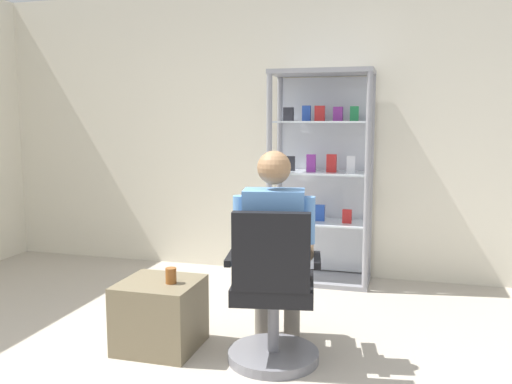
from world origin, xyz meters
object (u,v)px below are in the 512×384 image
object	(u,v)px
storage_crate	(160,315)
tea_glass	(171,276)
display_cabinet_main	(322,176)
office_chair	(273,301)
seated_shopkeeper	(275,243)

from	to	relation	value
storage_crate	tea_glass	xyz separation A→B (m)	(0.09, -0.02, 0.27)
display_cabinet_main	tea_glass	size ratio (longest dim) A/B	19.12
office_chair	seated_shopkeeper	size ratio (longest dim) A/B	0.74
display_cabinet_main	tea_glass	bearing A→B (deg)	-110.38
office_chair	storage_crate	distance (m)	0.78
seated_shopkeeper	tea_glass	distance (m)	0.69
seated_shopkeeper	storage_crate	size ratio (longest dim) A/B	2.62
office_chair	tea_glass	world-z (taller)	office_chair
storage_crate	display_cabinet_main	bearing A→B (deg)	66.95
office_chair	storage_crate	world-z (taller)	office_chair
office_chair	seated_shopkeeper	distance (m)	0.36
display_cabinet_main	storage_crate	size ratio (longest dim) A/B	3.86
seated_shopkeeper	storage_crate	xyz separation A→B (m)	(-0.73, -0.12, -0.49)
seated_shopkeeper	display_cabinet_main	bearing A→B (deg)	88.97
office_chair	tea_glass	xyz separation A→B (m)	(-0.67, 0.02, 0.10)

